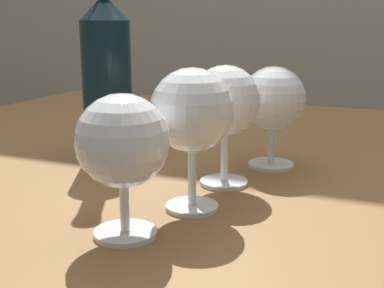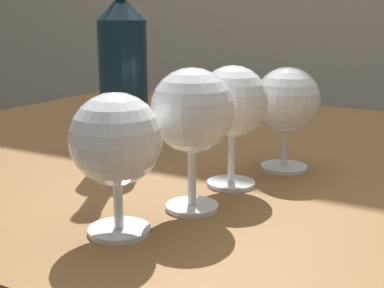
{
  "view_description": "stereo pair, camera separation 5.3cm",
  "coord_description": "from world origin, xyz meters",
  "px_view_note": "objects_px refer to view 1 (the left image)",
  "views": [
    {
      "loc": [
        0.23,
        -0.74,
        0.9
      ],
      "look_at": [
        0.03,
        -0.26,
        0.77
      ],
      "focal_mm": 47.66,
      "sensor_mm": 36.0,
      "label": 1
    },
    {
      "loc": [
        0.28,
        -0.71,
        0.9
      ],
      "look_at": [
        0.03,
        -0.26,
        0.77
      ],
      "focal_mm": 47.66,
      "sensor_mm": 36.0,
      "label": 2
    }
  ],
  "objects_px": {
    "wine_glass_pinot": "(225,102)",
    "wine_bottle": "(107,73)",
    "wine_glass_rose": "(192,113)",
    "wine_glass_merlot": "(127,145)",
    "wine_glass_chardonnay": "(273,101)"
  },
  "relations": [
    {
      "from": "wine_glass_rose",
      "to": "wine_glass_chardonnay",
      "type": "distance_m",
      "value": 0.2
    },
    {
      "from": "wine_glass_pinot",
      "to": "wine_bottle",
      "type": "bearing_deg",
      "value": 165.3
    },
    {
      "from": "wine_glass_pinot",
      "to": "wine_bottle",
      "type": "relative_size",
      "value": 0.45
    },
    {
      "from": "wine_glass_merlot",
      "to": "wine_glass_chardonnay",
      "type": "xyz_separation_m",
      "value": [
        0.06,
        0.28,
        0.0
      ]
    },
    {
      "from": "wine_glass_merlot",
      "to": "wine_glass_chardonnay",
      "type": "bearing_deg",
      "value": 76.99
    },
    {
      "from": "wine_glass_merlot",
      "to": "wine_bottle",
      "type": "height_order",
      "value": "wine_bottle"
    },
    {
      "from": "wine_glass_merlot",
      "to": "wine_glass_pinot",
      "type": "relative_size",
      "value": 0.92
    },
    {
      "from": "wine_glass_rose",
      "to": "wine_glass_pinot",
      "type": "height_order",
      "value": "wine_glass_rose"
    },
    {
      "from": "wine_glass_pinot",
      "to": "wine_bottle",
      "type": "height_order",
      "value": "wine_bottle"
    },
    {
      "from": "wine_glass_chardonnay",
      "to": "wine_glass_pinot",
      "type": "bearing_deg",
      "value": -109.07
    },
    {
      "from": "wine_glass_chardonnay",
      "to": "wine_bottle",
      "type": "relative_size",
      "value": 0.43
    },
    {
      "from": "wine_glass_merlot",
      "to": "wine_glass_rose",
      "type": "xyz_separation_m",
      "value": [
        0.03,
        0.09,
        0.02
      ]
    },
    {
      "from": "wine_glass_merlot",
      "to": "wine_glass_rose",
      "type": "relative_size",
      "value": 0.89
    },
    {
      "from": "wine_glass_merlot",
      "to": "wine_glass_pinot",
      "type": "distance_m",
      "value": 0.18
    },
    {
      "from": "wine_glass_merlot",
      "to": "wine_glass_rose",
      "type": "bearing_deg",
      "value": 73.27
    }
  ]
}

